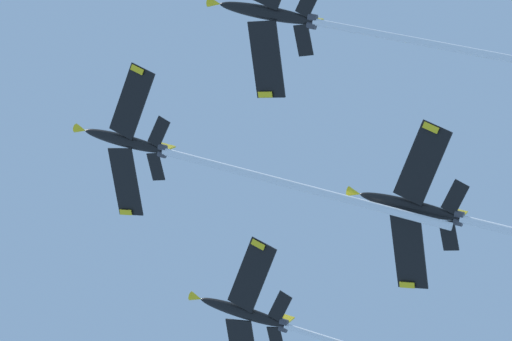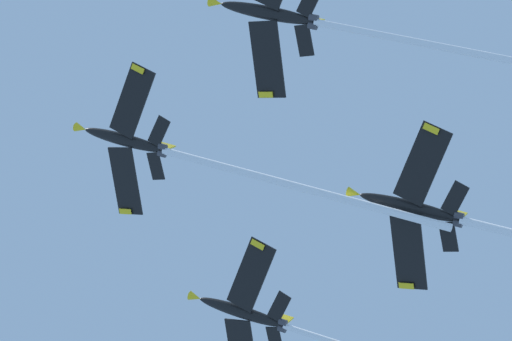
# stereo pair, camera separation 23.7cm
# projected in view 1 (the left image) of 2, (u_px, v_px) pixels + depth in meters

# --- Properties ---
(jet_lead) EXTENTS (30.40, 38.18, 24.01)m
(jet_lead) POSITION_uv_depth(u_px,v_px,m) (191.00, 158.00, 125.31)
(jet_lead) COLOR black
(jet_left_wing) EXTENTS (27.05, 33.44, 20.51)m
(jet_left_wing) POSITION_uv_depth(u_px,v_px,m) (317.00, 22.00, 113.91)
(jet_left_wing) COLOR black
(jet_right_wing) EXTENTS (30.93, 38.58, 23.98)m
(jet_right_wing) POSITION_uv_depth(u_px,v_px,m) (296.00, 329.00, 125.15)
(jet_right_wing) COLOR black
(jet_slot) EXTENTS (31.69, 38.92, 24.98)m
(jet_slot) POSITION_uv_depth(u_px,v_px,m) (502.00, 229.00, 110.78)
(jet_slot) COLOR black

